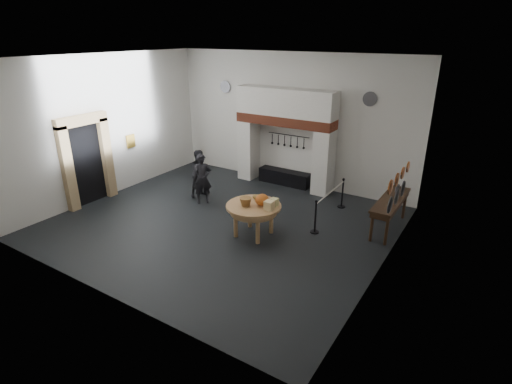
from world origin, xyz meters
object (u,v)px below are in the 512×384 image
Objects in this scene: barrier_post_near at (315,217)px; iron_range at (285,177)px; visitor_far at (201,174)px; visitor_near at (202,179)px; side_table at (391,200)px; barrier_post_far at (342,194)px; work_table at (254,206)px.

iron_range is at bearing 130.90° from barrier_post_near.
barrier_post_near is at bearing -49.10° from iron_range.
visitor_far reaches higher than barrier_post_near.
visitor_near reaches higher than barrier_post_near.
side_table is at bearing -59.11° from visitor_far.
visitor_near is 1.78× the size of barrier_post_far.
barrier_post_far is at bearing 90.00° from barrier_post_near.
work_table is at bearing -143.49° from barrier_post_near.
visitor_near reaches higher than side_table.
barrier_post_far is (0.00, 2.00, 0.00)m from barrier_post_near.
side_table is at bearing -30.20° from visitor_near.
visitor_near is 5.64m from side_table.
iron_range is 3.80m from barrier_post_near.
work_table is 0.92× the size of visitor_far.
visitor_far is (-2.94, 1.39, -0.05)m from work_table.
side_table is 2.10m from barrier_post_near.
iron_range is 3.10m from visitor_far.
barrier_post_near reaches higher than iron_range.
visitor_near is (-1.39, -2.87, 0.55)m from iron_range.
visitor_near is 1.78× the size of barrier_post_near.
visitor_far reaches higher than barrier_post_far.
barrier_post_far reaches higher than iron_range.
iron_range is at bearing 158.80° from side_table.
barrier_post_near is at bearing 36.51° from work_table.
iron_range is at bearing 106.52° from work_table.
visitor_near is 4.38m from barrier_post_far.
visitor_near reaches higher than iron_range.
work_table is at bearing -114.11° from barrier_post_far.
work_table is 1.61× the size of barrier_post_far.
barrier_post_near and barrier_post_far have the same top height.
iron_range is 2.11× the size of barrier_post_near.
visitor_near is (-2.54, 0.99, -0.04)m from work_table.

